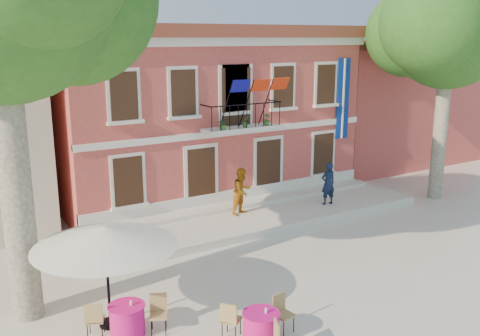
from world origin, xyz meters
name	(u,v)px	position (x,y,z in m)	size (l,w,h in m)	color
ground	(280,273)	(0.00, 0.00, 0.00)	(90.00, 90.00, 0.00)	beige
main_building	(192,109)	(2.00, 9.99, 3.78)	(13.50, 9.59, 7.50)	#CD564A
neighbor_east	(366,102)	(14.00, 11.00, 3.22)	(9.40, 9.40, 6.40)	#CD564A
terrace	(257,217)	(2.00, 4.40, 0.15)	(14.00, 3.40, 0.30)	silver
plane_tree_east	(449,30)	(10.53, 2.86, 7.28)	(5.02, 5.02, 9.87)	#A59E84
patio_umbrella	(105,237)	(-5.40, -0.24, 2.35)	(3.52, 3.52, 2.61)	black
pedestrian_navy	(328,184)	(5.15, 3.89, 1.18)	(0.64, 0.42, 1.76)	#101B37
pedestrian_orange	(242,191)	(1.49, 4.67, 1.22)	(0.89, 0.70, 1.84)	#C17416
cafe_table_0	(127,319)	(-5.18, -0.88, 0.42)	(1.92, 1.18, 0.95)	#E51573
cafe_table_1	(261,326)	(-2.62, -2.87, 0.43)	(1.74, 1.85, 0.95)	#E51573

